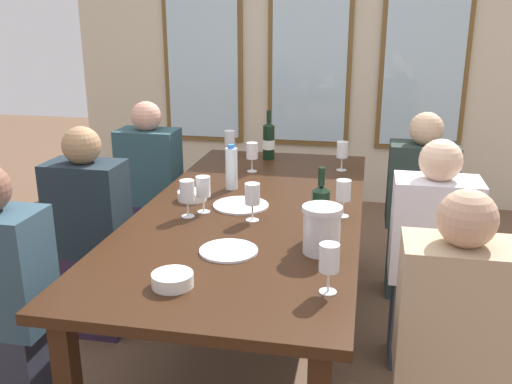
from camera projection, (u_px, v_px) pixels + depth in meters
name	position (u px, v px, depth m)	size (l,w,h in m)	color
ground_plane	(253.00, 342.00, 2.95)	(12.00, 12.00, 0.00)	brown
back_wall_with_windows	(311.00, 36.00, 4.83)	(4.24, 0.10, 2.90)	beige
dining_table	(252.00, 220.00, 2.74)	(1.04, 2.28, 0.74)	#311B0D
white_plate_0	(229.00, 251.00, 2.21)	(0.23, 0.23, 0.01)	white
white_plate_1	(241.00, 205.00, 2.74)	(0.27, 0.27, 0.01)	white
metal_pitcher	(322.00, 229.00, 2.18)	(0.16, 0.16, 0.19)	silver
wine_bottle_0	(320.00, 211.00, 2.33)	(0.08, 0.08, 0.30)	black
wine_bottle_1	(269.00, 141.00, 3.60)	(0.08, 0.08, 0.31)	black
tasting_bowl_0	(173.00, 280.00, 1.93)	(0.14, 0.14, 0.05)	white
tasting_bowl_1	(192.00, 196.00, 2.83)	(0.15, 0.15, 0.05)	white
water_bottle	(231.00, 168.00, 2.98)	(0.06, 0.06, 0.24)	white
wine_glass_0	(252.00, 196.00, 2.52)	(0.07, 0.07, 0.17)	white
wine_glass_1	(252.00, 152.00, 3.31)	(0.07, 0.07, 0.17)	white
wine_glass_2	(203.00, 188.00, 2.62)	(0.07, 0.07, 0.17)	white
wine_glass_3	(342.00, 150.00, 3.33)	(0.07, 0.07, 0.17)	white
wine_glass_4	(230.00, 139.00, 3.64)	(0.07, 0.07, 0.17)	white
wine_glass_5	(343.00, 191.00, 2.57)	(0.07, 0.07, 0.17)	white
wine_glass_6	(329.00, 259.00, 1.86)	(0.07, 0.07, 0.17)	white
wine_glass_7	(187.00, 191.00, 2.56)	(0.07, 0.07, 0.17)	white
seated_person_0	(90.00, 238.00, 2.91)	(0.38, 0.24, 1.11)	#32213A
seated_person_1	(430.00, 262.00, 2.63)	(0.38, 0.24, 1.11)	#2C3540
seated_person_2	(151.00, 191.00, 3.70)	(0.38, 0.24, 1.11)	#2D2544
seated_person_3	(419.00, 211.00, 3.31)	(0.38, 0.24, 1.11)	#263A36
seated_person_4	(3.00, 308.00, 2.23)	(0.38, 0.24, 1.11)	#2B2E3D
seated_person_5	(451.00, 354.00, 1.92)	(0.38, 0.24, 1.11)	#24223A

